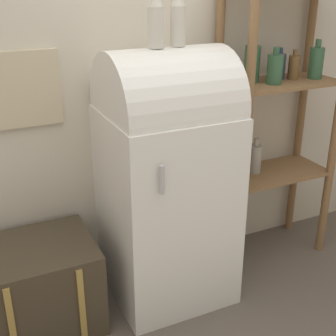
# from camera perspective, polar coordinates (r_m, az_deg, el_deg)

# --- Properties ---
(ground_plane) EXTENTS (12.00, 12.00, 0.00)m
(ground_plane) POSITION_cam_1_polar(r_m,az_deg,el_deg) (2.66, 2.29, -17.29)
(ground_plane) COLOR #60564C
(wall_back) EXTENTS (7.00, 0.09, 2.70)m
(wall_back) POSITION_cam_1_polar(r_m,az_deg,el_deg) (2.58, -3.40, 14.74)
(wall_back) COLOR beige
(wall_back) RESTS_ON ground_plane
(refrigerator) EXTENTS (0.63, 0.63, 1.38)m
(refrigerator) POSITION_cam_1_polar(r_m,az_deg,el_deg) (2.47, -0.15, -0.87)
(refrigerator) COLOR white
(refrigerator) RESTS_ON ground_plane
(suitcase_trunk) EXTENTS (0.59, 0.50, 0.46)m
(suitcase_trunk) POSITION_cam_1_polar(r_m,az_deg,el_deg) (2.55, -15.60, -13.72)
(suitcase_trunk) COLOR #423828
(suitcase_trunk) RESTS_ON ground_plane
(shelf_unit) EXTENTS (0.70, 0.37, 1.70)m
(shelf_unit) POSITION_cam_1_polar(r_m,az_deg,el_deg) (2.84, 13.22, 7.71)
(shelf_unit) COLOR olive
(shelf_unit) RESTS_ON ground_plane
(vase_left) EXTENTS (0.08, 0.08, 0.28)m
(vase_left) POSITION_cam_1_polar(r_m,az_deg,el_deg) (2.24, -1.51, 17.76)
(vase_left) COLOR beige
(vase_left) RESTS_ON refrigerator
(vase_center) EXTENTS (0.07, 0.07, 0.28)m
(vase_center) POSITION_cam_1_polar(r_m,az_deg,el_deg) (2.30, 1.20, 17.88)
(vase_center) COLOR beige
(vase_center) RESTS_ON refrigerator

